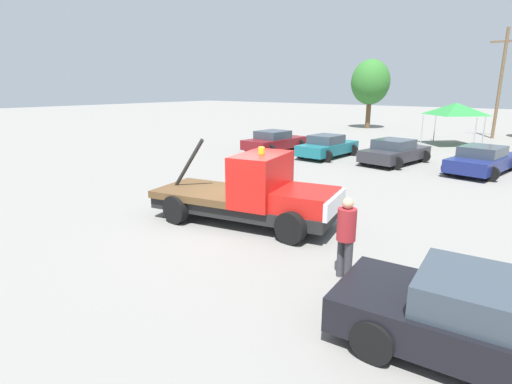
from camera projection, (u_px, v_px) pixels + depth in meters
The scene contains 11 objects.
ground_plane at pixel (243, 222), 12.35m from camera, with size 160.00×160.00×0.00m, color gray.
tow_truck at pixel (253, 194), 11.97m from camera, with size 5.99×3.12×2.51m.
foreground_car at pixel (508, 329), 5.81m from camera, with size 5.26×2.36×1.34m.
person_near_truck at pixel (346, 233), 8.50m from camera, with size 0.41×0.41×1.83m.
parked_car_maroon at pixel (274, 141), 25.79m from camera, with size 2.73×4.62×1.34m.
parked_car_teal at pixel (327, 146), 23.57m from camera, with size 2.52×4.43×1.34m.
parked_car_charcoal at pixel (395, 152), 21.59m from camera, with size 2.99×4.69×1.34m.
parked_car_navy at pixel (482, 160), 19.18m from camera, with size 2.98×5.04×1.34m.
canopy_tent_green at pixel (456, 109), 27.82m from camera, with size 3.41×3.41×2.98m.
tree_center at pixel (370, 82), 39.21m from camera, with size 3.74×3.74×6.68m.
utility_pole at pixel (501, 81), 31.30m from camera, with size 2.20×0.24×8.46m.
Camera 1 is at (7.50, -8.99, 4.06)m, focal length 28.00 mm.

